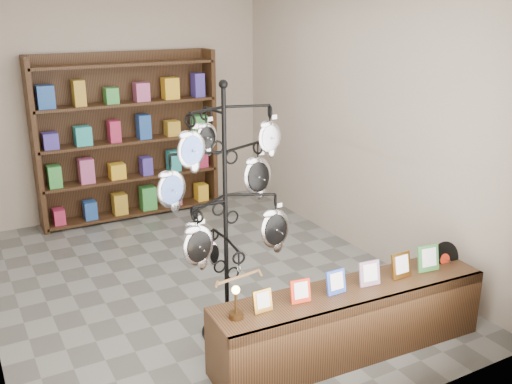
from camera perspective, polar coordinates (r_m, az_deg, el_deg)
ground at (r=6.10m, az=-5.61°, el=-8.79°), size 5.00×5.00×0.00m
room_envelope at (r=5.52m, az=-6.20°, el=8.61°), size 5.00×5.00×5.00m
display_tree at (r=4.65m, az=-3.10°, el=-0.35°), size 1.14×0.97×2.22m
front_shelf at (r=4.86m, az=9.43°, el=-12.54°), size 2.40×0.61×0.84m
back_shelving at (r=7.81m, az=-12.62°, el=4.91°), size 2.42×0.36×2.20m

